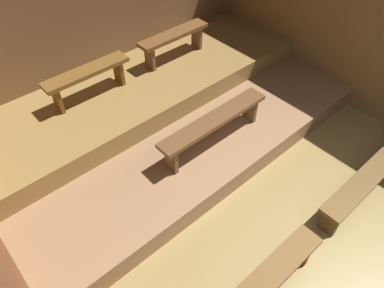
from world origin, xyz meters
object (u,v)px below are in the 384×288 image
(bench_lower_center, at_px, (214,123))
(bench_middle_left, at_px, (87,76))
(bench_floor_right, at_px, (375,171))
(bench_middle_right, at_px, (174,38))

(bench_lower_center, bearing_deg, bench_middle_left, 117.94)
(bench_floor_right, xyz_separation_m, bench_middle_left, (-1.84, 3.13, 0.55))
(bench_lower_center, bearing_deg, bench_middle_right, 67.28)
(bench_middle_left, bearing_deg, bench_floor_right, -59.58)
(bench_floor_right, xyz_separation_m, bench_lower_center, (-1.04, 1.62, 0.28))
(bench_middle_left, height_order, bench_middle_right, same)
(bench_lower_center, distance_m, bench_middle_left, 1.72)
(bench_lower_center, xyz_separation_m, bench_middle_left, (-0.80, 1.50, 0.27))
(bench_floor_right, relative_size, bench_middle_right, 1.72)
(bench_lower_center, height_order, bench_middle_left, bench_middle_left)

